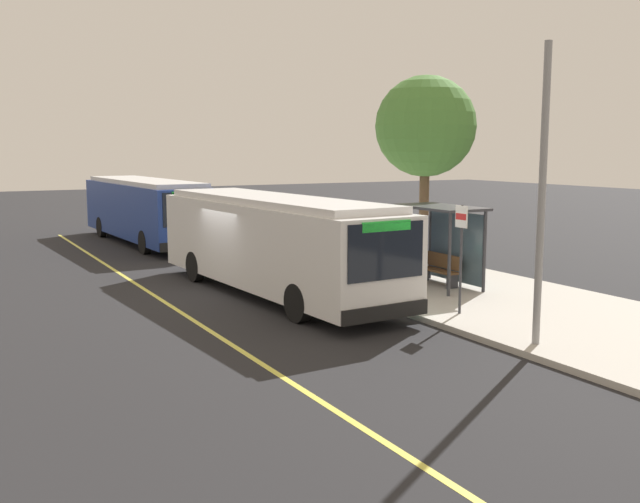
# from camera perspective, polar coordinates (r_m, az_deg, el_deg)

# --- Properties ---
(ground_plane) EXTENTS (120.00, 120.00, 0.00)m
(ground_plane) POSITION_cam_1_polar(r_m,az_deg,el_deg) (22.21, -7.10, -3.20)
(ground_plane) COLOR #232326
(sidewalk_curb) EXTENTS (44.00, 6.40, 0.15)m
(sidewalk_curb) POSITION_cam_1_polar(r_m,az_deg,el_deg) (24.98, 5.80, -1.74)
(sidewalk_curb) COLOR #B7B2A8
(sidewalk_curb) RESTS_ON ground_plane
(lane_stripe_center) EXTENTS (36.00, 0.14, 0.01)m
(lane_stripe_center) POSITION_cam_1_polar(r_m,az_deg,el_deg) (21.52, -12.56, -3.69)
(lane_stripe_center) COLOR #E0D64C
(lane_stripe_center) RESTS_ON ground_plane
(transit_bus_main) EXTENTS (11.17, 3.24, 2.95)m
(transit_bus_main) POSITION_cam_1_polar(r_m,az_deg,el_deg) (21.42, -3.67, 0.81)
(transit_bus_main) COLOR white
(transit_bus_main) RESTS_ON ground_plane
(transit_bus_second) EXTENTS (11.48, 3.08, 2.95)m
(transit_bus_second) POSITION_cam_1_polar(r_m,az_deg,el_deg) (34.24, -13.69, 3.34)
(transit_bus_second) COLOR navy
(transit_bus_second) RESTS_ON ground_plane
(bus_shelter) EXTENTS (2.90, 1.60, 2.48)m
(bus_shelter) POSITION_cam_1_polar(r_m,az_deg,el_deg) (22.42, 9.50, 1.81)
(bus_shelter) COLOR #333338
(bus_shelter) RESTS_ON sidewalk_curb
(waiting_bench) EXTENTS (1.60, 0.48, 0.95)m
(waiting_bench) POSITION_cam_1_polar(r_m,az_deg,el_deg) (22.70, 9.46, -1.39)
(waiting_bench) COLOR brown
(waiting_bench) RESTS_ON sidewalk_curb
(route_sign_post) EXTENTS (0.44, 0.08, 2.80)m
(route_sign_post) POSITION_cam_1_polar(r_m,az_deg,el_deg) (18.58, 11.12, 0.60)
(route_sign_post) COLOR #333338
(route_sign_post) RESTS_ON sidewalk_curb
(pedestrian_commuter) EXTENTS (0.24, 0.40, 1.69)m
(pedestrian_commuter) POSITION_cam_1_polar(r_m,az_deg,el_deg) (22.62, 6.44, -0.12)
(pedestrian_commuter) COLOR #282D47
(pedestrian_commuter) RESTS_ON sidewalk_curb
(street_tree_near_shelter) EXTENTS (3.70, 3.70, 6.86)m
(street_tree_near_shelter) POSITION_cam_1_polar(r_m,az_deg,el_deg) (27.00, 8.36, 9.74)
(street_tree_near_shelter) COLOR brown
(street_tree_near_shelter) RESTS_ON sidewalk_curb
(utility_pole) EXTENTS (0.16, 0.16, 6.40)m
(utility_pole) POSITION_cam_1_polar(r_m,az_deg,el_deg) (15.93, 17.17, 4.20)
(utility_pole) COLOR gray
(utility_pole) RESTS_ON sidewalk_curb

